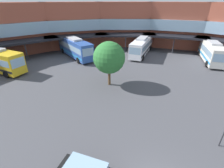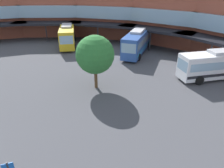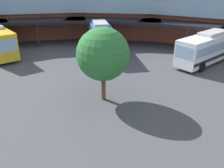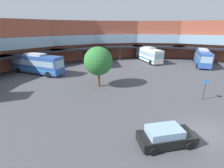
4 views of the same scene
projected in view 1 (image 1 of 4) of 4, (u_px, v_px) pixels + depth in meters
station_building at (104, 31)px, 32.31m from camera, size 81.86×36.14×10.29m
bus_0 at (142, 46)px, 35.22m from camera, size 7.98×10.85×3.67m
bus_3 at (75, 47)px, 33.62m from camera, size 7.40×11.47×3.96m
bus_4 at (212, 52)px, 31.10m from camera, size 6.48×10.27×3.80m
plaza_tree at (109, 58)px, 21.49m from camera, size 4.24×4.24×6.10m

